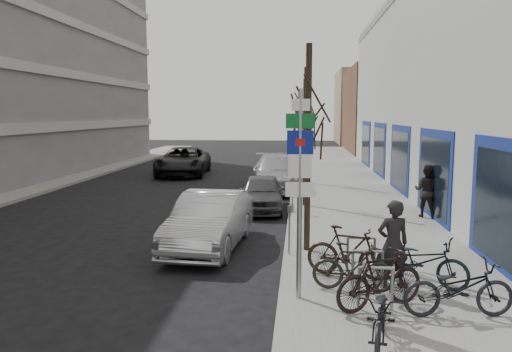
% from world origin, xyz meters
% --- Properties ---
extents(ground, '(120.00, 120.00, 0.00)m').
position_xyz_m(ground, '(0.00, 0.00, 0.00)').
color(ground, black).
rests_on(ground, ground).
extents(sidewalk_east, '(5.00, 70.00, 0.15)m').
position_xyz_m(sidewalk_east, '(4.50, 10.00, 0.07)').
color(sidewalk_east, slate).
rests_on(sidewalk_east, ground).
extents(brick_building_far, '(12.00, 14.00, 8.00)m').
position_xyz_m(brick_building_far, '(13.00, 40.00, 4.00)').
color(brick_building_far, brown).
rests_on(brick_building_far, ground).
extents(tan_building_far, '(13.00, 12.00, 9.00)m').
position_xyz_m(tan_building_far, '(13.50, 55.00, 4.50)').
color(tan_building_far, '#937A5B').
rests_on(tan_building_far, ground).
extents(highway_sign_pole, '(0.55, 0.10, 4.20)m').
position_xyz_m(highway_sign_pole, '(2.40, -0.01, 2.46)').
color(highway_sign_pole, gray).
rests_on(highway_sign_pole, ground).
extents(bike_rack, '(0.66, 2.26, 0.83)m').
position_xyz_m(bike_rack, '(3.80, 0.60, 0.66)').
color(bike_rack, gray).
rests_on(bike_rack, sidewalk_east).
extents(tree_near, '(1.80, 1.80, 5.50)m').
position_xyz_m(tree_near, '(2.60, 3.50, 4.10)').
color(tree_near, black).
rests_on(tree_near, ground).
extents(tree_mid, '(1.80, 1.80, 5.50)m').
position_xyz_m(tree_mid, '(2.60, 10.00, 4.10)').
color(tree_mid, black).
rests_on(tree_mid, ground).
extents(tree_far, '(1.80, 1.80, 5.50)m').
position_xyz_m(tree_far, '(2.60, 16.50, 4.10)').
color(tree_far, black).
rests_on(tree_far, ground).
extents(meter_front, '(0.10, 0.08, 1.27)m').
position_xyz_m(meter_front, '(2.15, 3.00, 0.92)').
color(meter_front, gray).
rests_on(meter_front, sidewalk_east).
extents(meter_mid, '(0.10, 0.08, 1.27)m').
position_xyz_m(meter_mid, '(2.15, 8.50, 0.92)').
color(meter_mid, gray).
rests_on(meter_mid, sidewalk_east).
extents(meter_back, '(0.10, 0.08, 1.27)m').
position_xyz_m(meter_back, '(2.15, 14.00, 0.92)').
color(meter_back, gray).
rests_on(meter_back, sidewalk_east).
extents(bike_near_left, '(0.90, 1.85, 1.08)m').
position_xyz_m(bike_near_left, '(3.69, -1.94, 0.69)').
color(bike_near_left, black).
rests_on(bike_near_left, sidewalk_east).
extents(bike_near_right, '(1.95, 1.42, 1.16)m').
position_xyz_m(bike_near_right, '(3.89, -0.44, 0.73)').
color(bike_near_right, black).
rests_on(bike_near_right, sidewalk_east).
extents(bike_mid_curb, '(2.02, 1.48, 1.21)m').
position_xyz_m(bike_mid_curb, '(4.96, 0.98, 0.75)').
color(bike_mid_curb, black).
rests_on(bike_mid_curb, sidewalk_east).
extents(bike_mid_inner, '(1.73, 0.73, 1.02)m').
position_xyz_m(bike_mid_inner, '(3.50, 0.47, 0.66)').
color(bike_mid_inner, black).
rests_on(bike_mid_inner, sidewalk_east).
extents(bike_far_curb, '(2.03, 0.81, 1.21)m').
position_xyz_m(bike_far_curb, '(5.22, -0.66, 0.75)').
color(bike_far_curb, black).
rests_on(bike_far_curb, sidewalk_east).
extents(bike_far_inner, '(2.00, 1.17, 1.16)m').
position_xyz_m(bike_far_inner, '(3.49, 1.33, 0.73)').
color(bike_far_inner, black).
rests_on(bike_far_inner, sidewalk_east).
extents(parked_car_front, '(1.97, 4.81, 1.55)m').
position_xyz_m(parked_car_front, '(-0.07, 3.92, 0.78)').
color(parked_car_front, '#A8A8AD').
rests_on(parked_car_front, ground).
extents(parked_car_mid, '(1.82, 4.14, 1.39)m').
position_xyz_m(parked_car_mid, '(0.94, 9.52, 0.69)').
color(parked_car_mid, '#444449').
rests_on(parked_car_mid, ground).
extents(parked_car_back, '(2.95, 6.00, 1.68)m').
position_xyz_m(parked_car_back, '(1.29, 14.89, 0.84)').
color(parked_car_back, '#A9AAAF').
rests_on(parked_car_back, ground).
extents(lane_car, '(3.22, 6.25, 1.69)m').
position_xyz_m(lane_car, '(-4.68, 20.26, 0.84)').
color(lane_car, black).
rests_on(lane_car, ground).
extents(pedestrian_near, '(0.74, 0.57, 1.84)m').
position_xyz_m(pedestrian_near, '(4.33, 0.79, 1.07)').
color(pedestrian_near, black).
rests_on(pedestrian_near, sidewalk_east).
extents(pedestrian_far, '(0.83, 0.76, 1.87)m').
position_xyz_m(pedestrian_far, '(6.80, 8.10, 1.08)').
color(pedestrian_far, black).
rests_on(pedestrian_far, sidewalk_east).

